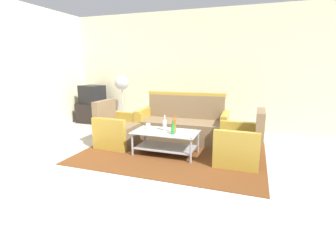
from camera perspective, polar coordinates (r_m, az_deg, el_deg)
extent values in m
plane|color=beige|center=(3.66, -5.92, -12.72)|extent=(14.00, 14.00, 0.00)
cube|color=beige|center=(6.23, 6.00, 10.73)|extent=(6.52, 0.12, 2.80)
cube|color=brown|center=(4.47, 1.12, -7.92)|extent=(3.11, 2.27, 0.01)
cube|color=#7F6647|center=(5.04, 3.21, -3.07)|extent=(1.62, 0.75, 0.42)
cube|color=#7F6647|center=(5.25, 4.13, 2.55)|extent=(1.60, 0.19, 0.48)
cube|color=#B79333|center=(4.88, 12.83, -2.63)|extent=(0.14, 0.70, 0.62)
cube|color=#B79333|center=(5.28, -5.65, -1.30)|extent=(0.14, 0.70, 0.62)
cube|color=#B79333|center=(5.21, 4.18, 5.48)|extent=(1.64, 0.15, 0.06)
cube|color=#7F6647|center=(4.89, -11.14, -3.88)|extent=(0.68, 0.63, 0.40)
cube|color=#7F6647|center=(4.96, -14.35, 1.26)|extent=(0.14, 0.60, 0.45)
cube|color=#B79333|center=(5.13, -9.20, -2.00)|extent=(0.66, 0.13, 0.58)
cube|color=#B79333|center=(4.60, -13.39, -3.81)|extent=(0.66, 0.13, 0.58)
cube|color=#7F6647|center=(4.13, 15.60, -7.07)|extent=(0.67, 0.61, 0.40)
cube|color=#7F6647|center=(4.00, 20.36, -1.62)|extent=(0.13, 0.60, 0.45)
cube|color=#B79333|center=(3.78, 15.28, -7.34)|extent=(0.66, 0.11, 0.58)
cube|color=#B79333|center=(4.41, 16.00, -4.62)|extent=(0.66, 0.11, 0.58)
cube|color=silver|center=(4.26, -0.54, -3.31)|extent=(1.10, 0.60, 0.02)
cube|color=#9E9EA5|center=(4.34, -0.53, -6.79)|extent=(1.00, 0.52, 0.02)
cylinder|color=#9E9EA5|center=(4.73, -5.30, -4.24)|extent=(0.04, 0.04, 0.40)
cylinder|color=#9E9EA5|center=(4.42, 6.89, -5.44)|extent=(0.04, 0.04, 0.40)
cylinder|color=#9E9EA5|center=(4.28, -8.20, -6.04)|extent=(0.04, 0.04, 0.40)
cylinder|color=#9E9EA5|center=(3.94, 5.24, -7.59)|extent=(0.04, 0.04, 0.40)
cylinder|color=#D85919|center=(4.16, 1.44, -2.02)|extent=(0.06, 0.06, 0.22)
cylinder|color=#D85919|center=(4.13, 1.46, 0.06)|extent=(0.02, 0.02, 0.09)
cylinder|color=silver|center=(4.30, -0.76, -1.75)|extent=(0.07, 0.07, 0.19)
cylinder|color=silver|center=(4.27, -0.77, 0.03)|extent=(0.03, 0.03, 0.08)
cylinder|color=#2D8C38|center=(4.07, 1.15, -2.66)|extent=(0.06, 0.06, 0.17)
cylinder|color=#2D8C38|center=(4.04, 1.16, -0.96)|extent=(0.02, 0.02, 0.07)
cylinder|color=silver|center=(4.42, -4.59, -1.99)|extent=(0.08, 0.08, 0.10)
cube|color=black|center=(7.00, -16.76, 1.02)|extent=(0.80, 0.50, 0.52)
cube|color=black|center=(6.93, -17.00, 5.08)|extent=(0.68, 0.56, 0.48)
cube|color=black|center=(7.07, -15.63, 5.29)|extent=(0.50, 0.12, 0.36)
cylinder|color=#2D2D33|center=(6.62, -10.19, -1.43)|extent=(0.32, 0.32, 0.03)
cylinder|color=#B2B2B7|center=(6.53, -10.35, 2.76)|extent=(0.03, 0.03, 0.95)
sphere|color=#B2B2B7|center=(6.46, -10.54, 7.87)|extent=(0.36, 0.36, 0.36)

